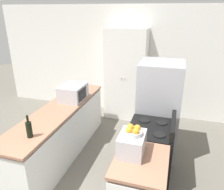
{
  "coord_description": "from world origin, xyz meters",
  "views": [
    {
      "loc": [
        1.05,
        -1.53,
        2.47
      ],
      "look_at": [
        0.0,
        1.95,
        1.05
      ],
      "focal_mm": 35.0,
      "sensor_mm": 36.0,
      "label": 1
    }
  ],
  "objects_px": {
    "fruit_bowl": "(133,131)",
    "pantry_cabinet": "(126,75)",
    "refrigerator": "(159,110)",
    "wine_bottle": "(29,129)",
    "stove": "(149,154)",
    "microwave": "(73,92)",
    "toaster_oven": "(132,144)"
  },
  "relations": [
    {
      "from": "microwave",
      "to": "fruit_bowl",
      "type": "bearing_deg",
      "value": -42.75
    },
    {
      "from": "pantry_cabinet",
      "to": "wine_bottle",
      "type": "distance_m",
      "value": 2.82
    },
    {
      "from": "microwave",
      "to": "fruit_bowl",
      "type": "distance_m",
      "value": 1.88
    },
    {
      "from": "stove",
      "to": "fruit_bowl",
      "type": "relative_size",
      "value": 5.18
    },
    {
      "from": "toaster_oven",
      "to": "fruit_bowl",
      "type": "bearing_deg",
      "value": 36.47
    },
    {
      "from": "stove",
      "to": "fruit_bowl",
      "type": "distance_m",
      "value": 1.0
    },
    {
      "from": "refrigerator",
      "to": "toaster_oven",
      "type": "bearing_deg",
      "value": -97.14
    },
    {
      "from": "toaster_oven",
      "to": "stove",
      "type": "bearing_deg",
      "value": 77.36
    },
    {
      "from": "stove",
      "to": "refrigerator",
      "type": "distance_m",
      "value": 0.86
    },
    {
      "from": "microwave",
      "to": "fruit_bowl",
      "type": "height_order",
      "value": "fruit_bowl"
    },
    {
      "from": "stove",
      "to": "microwave",
      "type": "relative_size",
      "value": 2.1
    },
    {
      "from": "stove",
      "to": "toaster_oven",
      "type": "distance_m",
      "value": 0.89
    },
    {
      "from": "fruit_bowl",
      "to": "pantry_cabinet",
      "type": "bearing_deg",
      "value": 105.08
    },
    {
      "from": "microwave",
      "to": "wine_bottle",
      "type": "xyz_separation_m",
      "value": [
        0.02,
        -1.33,
        -0.02
      ]
    },
    {
      "from": "toaster_oven",
      "to": "wine_bottle",
      "type": "bearing_deg",
      "value": -177.95
    },
    {
      "from": "wine_bottle",
      "to": "refrigerator",
      "type": "bearing_deg",
      "value": 44.29
    },
    {
      "from": "stove",
      "to": "toaster_oven",
      "type": "relative_size",
      "value": 2.91
    },
    {
      "from": "refrigerator",
      "to": "wine_bottle",
      "type": "relative_size",
      "value": 5.41
    },
    {
      "from": "microwave",
      "to": "toaster_oven",
      "type": "bearing_deg",
      "value": -43.1
    },
    {
      "from": "pantry_cabinet",
      "to": "toaster_oven",
      "type": "bearing_deg",
      "value": -75.14
    },
    {
      "from": "refrigerator",
      "to": "toaster_oven",
      "type": "distance_m",
      "value": 1.46
    },
    {
      "from": "microwave",
      "to": "toaster_oven",
      "type": "height_order",
      "value": "microwave"
    },
    {
      "from": "pantry_cabinet",
      "to": "refrigerator",
      "type": "xyz_separation_m",
      "value": [
        0.9,
        -1.27,
        -0.21
      ]
    },
    {
      "from": "pantry_cabinet",
      "to": "stove",
      "type": "distance_m",
      "value": 2.29
    },
    {
      "from": "wine_bottle",
      "to": "fruit_bowl",
      "type": "xyz_separation_m",
      "value": [
        1.35,
        0.05,
        0.17
      ]
    },
    {
      "from": "wine_bottle",
      "to": "microwave",
      "type": "bearing_deg",
      "value": 91.03
    },
    {
      "from": "refrigerator",
      "to": "fruit_bowl",
      "type": "xyz_separation_m",
      "value": [
        -0.17,
        -1.43,
        0.36
      ]
    },
    {
      "from": "refrigerator",
      "to": "wine_bottle",
      "type": "xyz_separation_m",
      "value": [
        -1.52,
        -1.49,
        0.19
      ]
    },
    {
      "from": "stove",
      "to": "refrigerator",
      "type": "relative_size",
      "value": 0.64
    },
    {
      "from": "refrigerator",
      "to": "microwave",
      "type": "xyz_separation_m",
      "value": [
        -1.55,
        -0.16,
        0.21
      ]
    },
    {
      "from": "microwave",
      "to": "toaster_oven",
      "type": "distance_m",
      "value": 1.87
    },
    {
      "from": "microwave",
      "to": "wine_bottle",
      "type": "bearing_deg",
      "value": -88.97
    }
  ]
}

